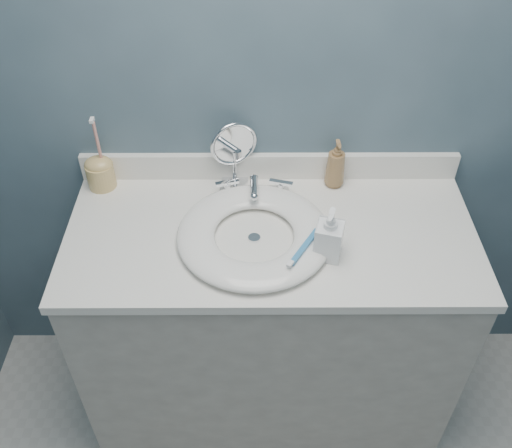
{
  "coord_description": "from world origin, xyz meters",
  "views": [
    {
      "loc": [
        -0.05,
        -0.25,
        2.04
      ],
      "look_at": [
        -0.04,
        0.94,
        0.94
      ],
      "focal_mm": 40.0,
      "sensor_mm": 36.0,
      "label": 1
    }
  ],
  "objects_px": {
    "makeup_mirror": "(234,151)",
    "toothbrush_holder": "(100,171)",
    "soap_bottle_amber": "(336,164)",
    "soap_bottle_clear": "(330,234)"
  },
  "relations": [
    {
      "from": "toothbrush_holder",
      "to": "soap_bottle_clear",
      "type": "bearing_deg",
      "value": -24.26
    },
    {
      "from": "toothbrush_holder",
      "to": "soap_bottle_amber",
      "type": "bearing_deg",
      "value": 0.36
    },
    {
      "from": "soap_bottle_clear",
      "to": "soap_bottle_amber",
      "type": "bearing_deg",
      "value": 96.12
    },
    {
      "from": "soap_bottle_amber",
      "to": "toothbrush_holder",
      "type": "xyz_separation_m",
      "value": [
        -0.75,
        -0.0,
        -0.02
      ]
    },
    {
      "from": "makeup_mirror",
      "to": "soap_bottle_amber",
      "type": "distance_m",
      "value": 0.32
    },
    {
      "from": "soap_bottle_amber",
      "to": "toothbrush_holder",
      "type": "bearing_deg",
      "value": 177.22
    },
    {
      "from": "makeup_mirror",
      "to": "toothbrush_holder",
      "type": "bearing_deg",
      "value": 161.5
    },
    {
      "from": "soap_bottle_clear",
      "to": "toothbrush_holder",
      "type": "distance_m",
      "value": 0.76
    },
    {
      "from": "makeup_mirror",
      "to": "soap_bottle_amber",
      "type": "relative_size",
      "value": 1.35
    },
    {
      "from": "soap_bottle_amber",
      "to": "soap_bottle_clear",
      "type": "xyz_separation_m",
      "value": [
        -0.05,
        -0.32,
        -0.0
      ]
    }
  ]
}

